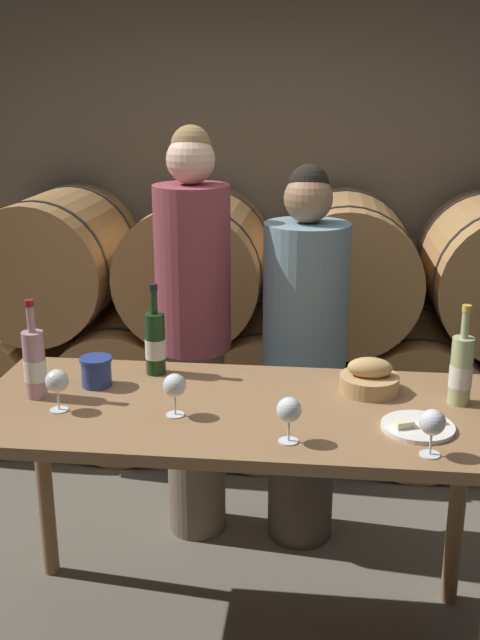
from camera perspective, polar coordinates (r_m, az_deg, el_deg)
ground_plane at (r=3.00m, az=-0.35°, el=-23.13°), size 10.00×10.00×0.00m
stone_wall_back at (r=4.49m, az=3.00°, el=12.95°), size 10.00×0.12×3.20m
barrel_stack at (r=4.12m, az=2.31°, el=-0.81°), size 3.90×0.89×1.41m
tasting_table at (r=2.55m, az=-0.38°, el=-9.05°), size 1.75×0.75×0.94m
person_left at (r=3.20m, az=-3.52°, el=-1.17°), size 0.32×0.32×1.80m
person_right at (r=3.18m, az=4.89°, el=-3.06°), size 0.35×0.35×1.66m
wine_bottle_red at (r=2.74m, az=-6.48°, el=-1.74°), size 0.08×0.08×0.34m
wine_bottle_white at (r=2.57m, az=16.49°, el=-3.66°), size 0.08×0.08×0.34m
wine_bottle_rose at (r=2.61m, az=-15.38°, el=-3.23°), size 0.08×0.08×0.34m
blue_crock at (r=2.68m, az=-10.89°, el=-3.77°), size 0.11×0.11×0.11m
bread_basket at (r=2.62m, az=9.83°, el=-4.44°), size 0.21×0.21×0.12m
cheese_plate at (r=2.39m, az=13.39°, el=-7.88°), size 0.23×0.23×0.04m
wine_glass_far_left at (r=2.49m, az=-13.77°, el=-4.60°), size 0.08×0.08×0.14m
wine_glass_left at (r=2.39m, az=-5.01°, el=-5.06°), size 0.08×0.08×0.14m
wine_glass_center at (r=2.22m, az=3.76°, el=-6.92°), size 0.08×0.08×0.14m
wine_glass_right at (r=2.20m, az=14.45°, el=-7.63°), size 0.08×0.08×0.14m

